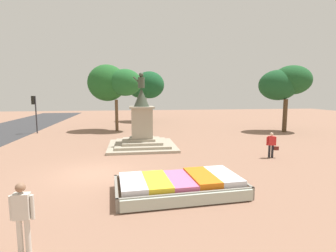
{
  "coord_description": "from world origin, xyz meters",
  "views": [
    {
      "loc": [
        1.78,
        -12.55,
        3.86
      ],
      "look_at": [
        3.87,
        1.86,
        2.0
      ],
      "focal_mm": 28.0,
      "sensor_mm": 36.0,
      "label": 1
    }
  ],
  "objects_px": {
    "traffic_light_far_corner": "(34,107)",
    "pedestrian_near_planter": "(22,213)",
    "flower_planter": "(180,186)",
    "pedestrian_with_handbag": "(272,144)",
    "statue_monument": "(142,131)"
  },
  "relations": [
    {
      "from": "traffic_light_far_corner",
      "to": "pedestrian_near_planter",
      "type": "height_order",
      "value": "traffic_light_far_corner"
    },
    {
      "from": "flower_planter",
      "to": "traffic_light_far_corner",
      "type": "bearing_deg",
      "value": 122.82
    },
    {
      "from": "flower_planter",
      "to": "pedestrian_with_handbag",
      "type": "bearing_deg",
      "value": 36.33
    },
    {
      "from": "statue_monument",
      "to": "pedestrian_with_handbag",
      "type": "height_order",
      "value": "statue_monument"
    },
    {
      "from": "traffic_light_far_corner",
      "to": "pedestrian_near_planter",
      "type": "relative_size",
      "value": 2.01
    },
    {
      "from": "statue_monument",
      "to": "pedestrian_near_planter",
      "type": "xyz_separation_m",
      "value": [
        -3.38,
        -12.16,
        -0.13
      ]
    },
    {
      "from": "pedestrian_with_handbag",
      "to": "traffic_light_far_corner",
      "type": "bearing_deg",
      "value": 145.1
    },
    {
      "from": "statue_monument",
      "to": "traffic_light_far_corner",
      "type": "bearing_deg",
      "value": 141.3
    },
    {
      "from": "statue_monument",
      "to": "pedestrian_with_handbag",
      "type": "bearing_deg",
      "value": -29.39
    },
    {
      "from": "flower_planter",
      "to": "pedestrian_near_planter",
      "type": "relative_size",
      "value": 2.88
    },
    {
      "from": "flower_planter",
      "to": "statue_monument",
      "type": "bearing_deg",
      "value": 96.79
    },
    {
      "from": "traffic_light_far_corner",
      "to": "flower_planter",
      "type": "bearing_deg",
      "value": -57.18
    },
    {
      "from": "statue_monument",
      "to": "pedestrian_with_handbag",
      "type": "xyz_separation_m",
      "value": [
        7.5,
        -4.22,
        -0.31
      ]
    },
    {
      "from": "flower_planter",
      "to": "pedestrian_with_handbag",
      "type": "height_order",
      "value": "pedestrian_with_handbag"
    },
    {
      "from": "pedestrian_with_handbag",
      "to": "pedestrian_near_planter",
      "type": "xyz_separation_m",
      "value": [
        -10.88,
        -7.93,
        0.19
      ]
    }
  ]
}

